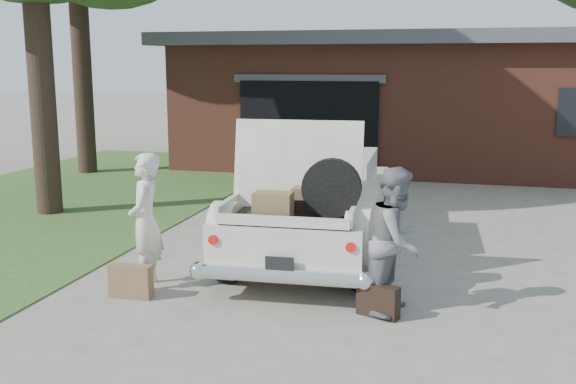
# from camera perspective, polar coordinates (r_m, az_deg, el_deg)

# --- Properties ---
(ground) EXTENTS (90.00, 90.00, 0.00)m
(ground) POSITION_cam_1_polar(r_m,az_deg,el_deg) (7.72, -1.17, -8.86)
(ground) COLOR gray
(ground) RESTS_ON ground
(grass_strip) EXTENTS (6.00, 16.00, 0.02)m
(grass_strip) POSITION_cam_1_polar(r_m,az_deg,el_deg) (12.77, -21.57, -1.62)
(grass_strip) COLOR #2D4C1E
(grass_strip) RESTS_ON ground
(house) EXTENTS (12.80, 7.80, 3.30)m
(house) POSITION_cam_1_polar(r_m,az_deg,el_deg) (18.50, 11.84, 7.79)
(house) COLOR brown
(house) RESTS_ON ground
(sedan) EXTENTS (2.09, 4.81, 1.95)m
(sedan) POSITION_cam_1_polar(r_m,az_deg,el_deg) (9.36, 2.34, -0.92)
(sedan) COLOR silver
(sedan) RESTS_ON ground
(woman_left) EXTENTS (0.53, 0.67, 1.59)m
(woman_left) POSITION_cam_1_polar(r_m,az_deg,el_deg) (8.02, -11.98, -2.42)
(woman_left) COLOR beige
(woman_left) RESTS_ON ground
(woman_right) EXTENTS (0.77, 0.88, 1.56)m
(woman_right) POSITION_cam_1_polar(r_m,az_deg,el_deg) (7.16, 9.19, -4.08)
(woman_right) COLOR slate
(woman_right) RESTS_ON ground
(suitcase_left) EXTENTS (0.49, 0.17, 0.38)m
(suitcase_left) POSITION_cam_1_polar(r_m,az_deg,el_deg) (7.85, -13.16, -7.37)
(suitcase_left) COLOR brown
(suitcase_left) RESTS_ON ground
(suitcase_right) EXTENTS (0.47, 0.29, 0.35)m
(suitcase_right) POSITION_cam_1_polar(r_m,az_deg,el_deg) (7.16, 7.64, -9.10)
(suitcase_right) COLOR black
(suitcase_right) RESTS_ON ground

